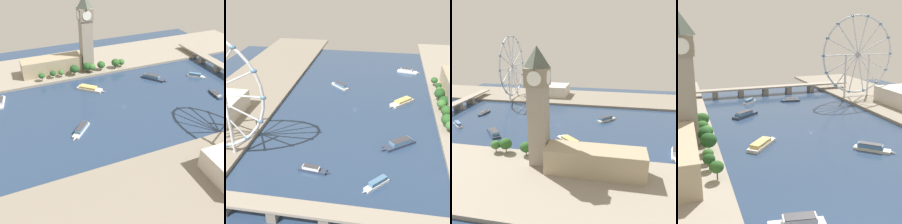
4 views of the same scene
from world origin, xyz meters
TOP-DOWN VIEW (x-y plane):
  - ground_plane at (0.00, 0.00)m, footprint 418.41×418.41m
  - riverbank_right at (124.21, 0.00)m, footprint 90.00×520.00m
  - tree_row_embankment at (-87.14, -7.33)m, footprint 12.77×114.12m
  - river_bridge at (0.00, 152.33)m, footprint 230.41×12.54m
  - tour_boat_0 at (-44.42, 60.83)m, footprint 29.95×25.31m
  - tour_boat_1 at (24.17, -54.85)m, footprint 24.92×23.55m
  - tour_boat_2 at (-56.64, -119.89)m, footprint 30.47×11.85m
  - tour_boat_3 at (-28.56, 113.85)m, footprint 18.84×20.13m
  - tour_boat_4 at (-48.18, -21.44)m, footprint 27.38×29.21m
  - tour_boat_5 at (19.08, 105.75)m, footprint 24.88×7.73m

SIDE VIEW (x-z plane):
  - ground_plane at x=0.00m, z-range 0.00..0.00m
  - riverbank_right at x=124.21m, z-range 0.00..3.00m
  - tour_boat_5 at x=19.08m, z-range -0.42..4.02m
  - tour_boat_4 at x=-48.18m, z-range -0.36..4.41m
  - tour_boat_3 at x=-28.56m, z-range -0.37..4.71m
  - tour_boat_1 at x=24.17m, z-range -0.41..4.89m
  - tour_boat_0 at x=-44.42m, z-range -0.46..5.01m
  - tour_boat_2 at x=-56.64m, z-range -0.53..5.14m
  - river_bridge at x=0.00m, z-range 2.48..12.88m
  - tree_row_embankment at x=-87.14m, z-range 3.90..17.71m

